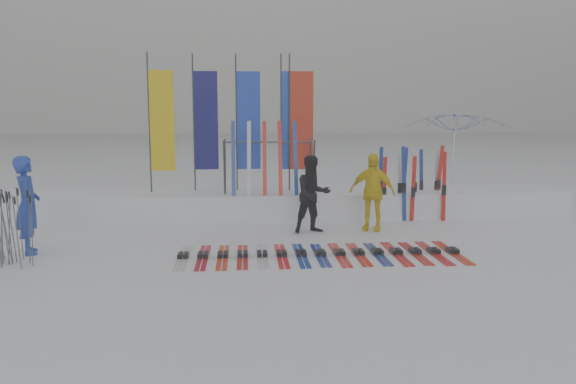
{
  "coord_description": "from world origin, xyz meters",
  "views": [
    {
      "loc": [
        -0.59,
        -8.52,
        2.43
      ],
      "look_at": [
        0.2,
        1.6,
        1.0
      ],
      "focal_mm": 35.0,
      "sensor_mm": 36.0,
      "label": 1
    }
  ],
  "objects": [
    {
      "name": "ground",
      "position": [
        0.0,
        0.0,
        0.0
      ],
      "size": [
        120.0,
        120.0,
        0.0
      ],
      "primitive_type": "plane",
      "color": "white",
      "rests_on": "ground"
    },
    {
      "name": "snow_bank",
      "position": [
        0.0,
        4.6,
        0.3
      ],
      "size": [
        14.0,
        1.6,
        0.6
      ],
      "primitive_type": "cube",
      "color": "white",
      "rests_on": "ground"
    },
    {
      "name": "person_blue",
      "position": [
        -4.34,
        1.36,
        0.85
      ],
      "size": [
        0.62,
        0.73,
        1.71
      ],
      "primitive_type": "imported",
      "rotation": [
        0.0,
        0.0,
        1.96
      ],
      "color": "#1E3DB0",
      "rests_on": "ground"
    },
    {
      "name": "person_black",
      "position": [
        0.79,
        2.71,
        0.79
      ],
      "size": [
        0.9,
        0.78,
        1.58
      ],
      "primitive_type": "imported",
      "rotation": [
        0.0,
        0.0,
        0.26
      ],
      "color": "black",
      "rests_on": "ground"
    },
    {
      "name": "person_yellow",
      "position": [
        2.05,
        2.83,
        0.8
      ],
      "size": [
        1.02,
        0.75,
        1.61
      ],
      "primitive_type": "imported",
      "rotation": [
        0.0,
        0.0,
        -0.43
      ],
      "color": "yellow",
      "rests_on": "ground"
    },
    {
      "name": "tent_canopy",
      "position": [
        5.1,
        6.21,
        1.27
      ],
      "size": [
        3.65,
        3.68,
        2.54
      ],
      "primitive_type": "imported",
      "rotation": [
        0.0,
        0.0,
        0.4
      ],
      "color": "white",
      "rests_on": "ground"
    },
    {
      "name": "ski_row",
      "position": [
        0.69,
        0.82,
        0.03
      ],
      "size": [
        4.84,
        1.7,
        0.07
      ],
      "color": "#B4B6BB",
      "rests_on": "ground"
    },
    {
      "name": "pole_cluster",
      "position": [
        -4.36,
        0.64,
        0.6
      ],
      "size": [
        0.76,
        0.74,
        1.25
      ],
      "color": "#595B60",
      "rests_on": "ground"
    },
    {
      "name": "feather_flags",
      "position": [
        -0.65,
        4.81,
        2.24
      ],
      "size": [
        3.82,
        0.31,
        3.2
      ],
      "color": "#383A3F",
      "rests_on": "ground"
    },
    {
      "name": "ski_rack",
      "position": [
        -0.04,
        4.2,
        1.38
      ],
      "size": [
        2.04,
        0.8,
        1.23
      ],
      "color": "#383A3F",
      "rests_on": "ground"
    },
    {
      "name": "upright_skis",
      "position": [
        3.3,
        4.11,
        0.8
      ],
      "size": [
        1.56,
        0.89,
        1.7
      ],
      "color": "silver",
      "rests_on": "ground"
    }
  ]
}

